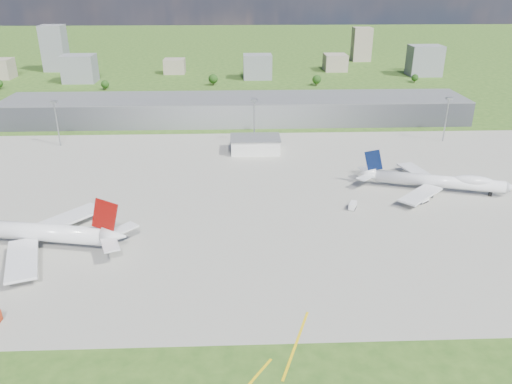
{
  "coord_description": "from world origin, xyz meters",
  "views": [
    {
      "loc": [
        0.37,
        -158.72,
        89.11
      ],
      "look_at": [
        7.5,
        24.61,
        9.0
      ],
      "focal_mm": 35.0,
      "sensor_mm": 36.0,
      "label": 1
    }
  ],
  "objects_px": {
    "tug_yellow": "(92,237)",
    "van_white_far": "(424,200)",
    "airliner_red_twin": "(30,232)",
    "airliner_blue_quad": "(438,181)",
    "van_white_near": "(353,206)"
  },
  "relations": [
    {
      "from": "tug_yellow",
      "to": "van_white_far",
      "type": "distance_m",
      "value": 135.61
    },
    {
      "from": "airliner_red_twin",
      "to": "airliner_blue_quad",
      "type": "bearing_deg",
      "value": -154.62
    },
    {
      "from": "tug_yellow",
      "to": "van_white_far",
      "type": "bearing_deg",
      "value": 1.45
    },
    {
      "from": "airliner_blue_quad",
      "to": "tug_yellow",
      "type": "bearing_deg",
      "value": -148.53
    },
    {
      "from": "airliner_red_twin",
      "to": "airliner_blue_quad",
      "type": "height_order",
      "value": "airliner_red_twin"
    },
    {
      "from": "airliner_red_twin",
      "to": "airliner_blue_quad",
      "type": "relative_size",
      "value": 1.14
    },
    {
      "from": "airliner_blue_quad",
      "to": "tug_yellow",
      "type": "height_order",
      "value": "airliner_blue_quad"
    },
    {
      "from": "airliner_blue_quad",
      "to": "van_white_near",
      "type": "bearing_deg",
      "value": -141.53
    },
    {
      "from": "van_white_near",
      "to": "van_white_far",
      "type": "distance_m",
      "value": 32.12
    },
    {
      "from": "airliner_blue_quad",
      "to": "tug_yellow",
      "type": "xyz_separation_m",
      "value": [
        -143.07,
        -38.24,
        -4.0
      ]
    },
    {
      "from": "airliner_blue_quad",
      "to": "van_white_far",
      "type": "relative_size",
      "value": 13.02
    },
    {
      "from": "van_white_far",
      "to": "airliner_red_twin",
      "type": "bearing_deg",
      "value": 154.64
    },
    {
      "from": "van_white_far",
      "to": "tug_yellow",
      "type": "bearing_deg",
      "value": 154.5
    },
    {
      "from": "airliner_red_twin",
      "to": "van_white_far",
      "type": "relative_size",
      "value": 14.84
    },
    {
      "from": "tug_yellow",
      "to": "van_white_far",
      "type": "relative_size",
      "value": 0.67
    }
  ]
}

